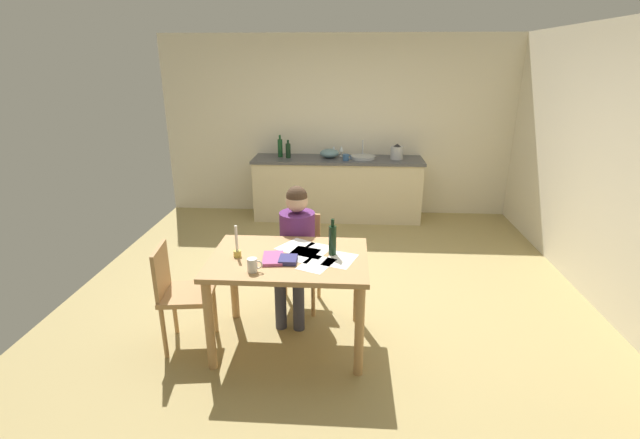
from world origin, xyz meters
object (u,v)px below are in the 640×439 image
sink_unit (363,157)px  book_magazine (273,258)px  teacup_on_counter (346,157)px  mixing_bowl (330,153)px  candlestick (237,248)px  dining_table (289,271)px  person_seated (296,244)px  chair_side_empty (180,291)px  wine_glass_near_sink (341,149)px  book_cookery (288,260)px  stovetop_kettle (397,152)px  wine_bottle_on_table (332,240)px  bottle_oil (280,148)px  bottle_vinegar (288,150)px  coffee_mug (253,265)px  chair_at_table (299,256)px  wine_glass_by_kettle (334,149)px

sink_unit → book_magazine: bearing=-103.1°
teacup_on_counter → mixing_bowl: bearing=141.6°
candlestick → sink_unit: (1.06, 3.25, 0.07)m
dining_table → person_seated: person_seated is taller
chair_side_empty → book_magazine: size_ratio=3.51×
dining_table → wine_glass_near_sink: wine_glass_near_sink is taller
book_cookery → stovetop_kettle: 3.51m
dining_table → mixing_bowl: 3.28m
wine_bottle_on_table → teacup_on_counter: 3.00m
chair_side_empty → sink_unit: 3.67m
book_magazine → book_cookery: 0.12m
bottle_oil → bottle_vinegar: (0.13, -0.07, -0.03)m
bottle_vinegar → sink_unit: bearing=1.0°
coffee_mug → mixing_bowl: (0.40, 3.54, 0.13)m
candlestick → book_magazine: bearing=-8.5°
sink_unit → bottle_oil: bottle_oil is taller
chair_side_empty → teacup_on_counter: bearing=67.7°
chair_at_table → bottle_oil: 2.71m
wine_glass_by_kettle → wine_bottle_on_table: bearing=-88.1°
chair_at_table → book_cookery: size_ratio=5.45×
coffee_mug → mixing_bowl: bearing=83.6°
person_seated → stovetop_kettle: (1.14, 2.70, 0.32)m
person_seated → bottle_oil: (-0.54, 2.75, 0.36)m
stovetop_kettle → chair_at_table: bearing=-113.9°
wine_glass_by_kettle → chair_side_empty: bearing=-107.8°
chair_at_table → sink_unit: (0.65, 2.55, 0.43)m
book_magazine → bottle_vinegar: bearing=89.0°
chair_side_empty → book_cookery: size_ratio=5.45×
candlestick → book_cookery: bearing=-9.7°
wine_bottle_on_table → coffee_mug: bearing=-148.7°
wine_bottle_on_table → wine_glass_by_kettle: (-0.11, 3.30, 0.10)m
book_cookery → bottle_oil: (-0.55, 3.37, 0.23)m
chair_side_empty → coffee_mug: (0.65, -0.20, 0.35)m
stovetop_kettle → wine_glass_by_kettle: (-0.91, 0.15, 0.01)m
coffee_mug → teacup_on_counter: 3.41m
wine_glass_near_sink → candlestick: bearing=-102.3°
chair_side_empty → wine_bottle_on_table: size_ratio=2.95×
book_magazine → bottle_vinegar: size_ratio=0.97×
wine_bottle_on_table → dining_table: bearing=-169.3°
person_seated → stovetop_kettle: 2.94m
bottle_vinegar → wine_glass_near_sink: size_ratio=1.67×
mixing_bowl → teacup_on_counter: bearing=-38.4°
mixing_bowl → stovetop_kettle: size_ratio=1.26×
book_cookery → bottle_vinegar: (-0.43, 3.30, 0.21)m
person_seated → coffee_mug: (-0.22, -0.80, 0.16)m
coffee_mug → sink_unit: (0.88, 3.50, 0.09)m
person_seated → wine_glass_near_sink: (0.35, 2.85, 0.33)m
chair_at_table → book_magazine: chair_at_table is taller
book_magazine → sink_unit: size_ratio=0.69×
wine_glass_near_sink → teacup_on_counter: (0.07, -0.30, -0.06)m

